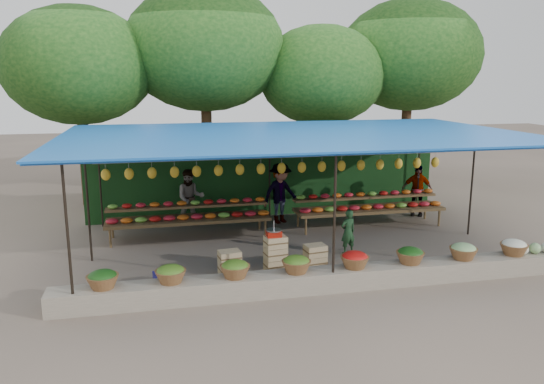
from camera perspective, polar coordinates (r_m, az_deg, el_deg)
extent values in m
plane|color=brown|center=(13.23, 2.43, -5.86)|extent=(60.00, 60.00, 0.00)
cube|color=slate|center=(10.69, 6.29, -9.30)|extent=(10.60, 0.55, 0.40)
cylinder|color=black|center=(9.75, -21.09, -4.75)|extent=(0.05, 0.05, 2.80)
cylinder|color=black|center=(10.17, 6.72, -3.30)|extent=(0.05, 0.05, 2.80)
cylinder|color=black|center=(12.54, -19.22, -0.94)|extent=(0.05, 0.05, 2.80)
cylinder|color=black|center=(14.83, 20.71, 0.92)|extent=(0.05, 0.05, 2.80)
cylinder|color=black|center=(15.36, -18.04, 1.48)|extent=(0.05, 0.05, 2.80)
cylinder|color=black|center=(15.63, -0.26, 2.27)|extent=(0.05, 0.05, 2.80)
cylinder|color=black|center=(17.29, 15.50, 2.78)|extent=(0.05, 0.05, 2.80)
cube|color=blue|center=(12.64, 2.55, 6.28)|extent=(10.80, 6.60, 0.04)
cube|color=blue|center=(10.76, 5.31, 4.23)|extent=(10.80, 2.19, 0.26)
cube|color=blue|center=(14.59, 0.49, 6.39)|extent=(10.80, 2.19, 0.26)
cylinder|color=#A4A4A9|center=(14.09, 1.04, 3.71)|extent=(9.60, 0.01, 0.01)
ellipsoid|color=yellow|center=(13.80, -17.45, 1.79)|extent=(0.23, 0.17, 0.30)
ellipsoid|color=yellow|center=(13.77, -15.12, 1.90)|extent=(0.23, 0.17, 0.30)
ellipsoid|color=yellow|center=(13.75, -12.78, 2.01)|extent=(0.23, 0.17, 0.30)
ellipsoid|color=yellow|center=(13.76, -10.44, 2.12)|extent=(0.23, 0.17, 0.30)
ellipsoid|color=yellow|center=(13.79, -8.10, 2.22)|extent=(0.23, 0.17, 0.30)
ellipsoid|color=yellow|center=(13.84, -5.78, 2.32)|extent=(0.23, 0.17, 0.30)
ellipsoid|color=yellow|center=(13.92, -3.48, 2.42)|extent=(0.23, 0.17, 0.30)
ellipsoid|color=yellow|center=(14.01, -1.20, 2.51)|extent=(0.23, 0.17, 0.30)
ellipsoid|color=yellow|center=(14.13, 1.03, 2.59)|extent=(0.23, 0.17, 0.30)
ellipsoid|color=yellow|center=(14.27, 3.23, 2.67)|extent=(0.23, 0.17, 0.30)
ellipsoid|color=yellow|center=(14.43, 5.38, 2.74)|extent=(0.23, 0.17, 0.30)
ellipsoid|color=yellow|center=(14.62, 7.49, 2.81)|extent=(0.23, 0.17, 0.30)
ellipsoid|color=yellow|center=(14.82, 9.53, 2.87)|extent=(0.23, 0.17, 0.30)
ellipsoid|color=yellow|center=(15.04, 11.53, 2.93)|extent=(0.23, 0.17, 0.30)
ellipsoid|color=yellow|center=(15.27, 13.46, 2.98)|extent=(0.23, 0.17, 0.30)
ellipsoid|color=yellow|center=(15.52, 15.33, 3.03)|extent=(0.23, 0.17, 0.30)
ellipsoid|color=yellow|center=(15.79, 17.14, 3.07)|extent=(0.23, 0.17, 0.30)
ellipsoid|color=#194712|center=(10.07, -17.78, -8.65)|extent=(0.52, 0.52, 0.23)
ellipsoid|color=#426C1D|center=(10.02, -10.87, -8.38)|extent=(0.52, 0.52, 0.23)
ellipsoid|color=#426C1D|center=(10.12, -4.00, -7.98)|extent=(0.52, 0.52, 0.23)
ellipsoid|color=#426C1D|center=(10.35, 2.64, -7.49)|extent=(0.52, 0.52, 0.23)
ellipsoid|color=#B0120E|center=(10.71, 8.90, -6.94)|extent=(0.52, 0.52, 0.23)
ellipsoid|color=#194712|center=(11.19, 14.67, -6.36)|extent=(0.52, 0.52, 0.23)
ellipsoid|color=#88B873|center=(11.77, 19.90, -5.77)|extent=(0.52, 0.52, 0.23)
ellipsoid|color=silver|center=(12.44, 24.60, -5.20)|extent=(0.52, 0.52, 0.23)
cube|color=#17421A|center=(15.90, -0.45, 1.89)|extent=(10.60, 0.06, 2.50)
cylinder|color=#361C13|center=(18.21, -19.55, 4.84)|extent=(0.36, 0.36, 3.97)
ellipsoid|color=#0F3911|center=(18.08, -20.12, 12.65)|extent=(4.77, 4.77, 3.69)
cylinder|color=#361C13|center=(18.52, -7.02, 6.37)|extent=(0.36, 0.36, 4.48)
ellipsoid|color=#0F3911|center=(18.45, -7.26, 15.05)|extent=(5.39, 5.39, 4.17)
cylinder|color=#361C13|center=(19.08, 5.19, 5.42)|extent=(0.36, 0.36, 3.71)
ellipsoid|color=#0F3911|center=(18.94, 5.33, 12.40)|extent=(4.47, 4.47, 3.45)
cylinder|color=#361C13|center=(20.73, 14.19, 6.53)|extent=(0.36, 0.36, 4.35)
ellipsoid|color=#0F3911|center=(20.66, 14.59, 14.05)|extent=(5.24, 5.24, 4.05)
cube|color=#4B341E|center=(13.94, -8.94, -2.91)|extent=(4.20, 0.95, 0.08)
cube|color=#4B341E|center=(14.16, -9.06, -1.51)|extent=(4.20, 0.35, 0.06)
cylinder|color=#4B341E|center=(13.65, -17.01, -4.73)|extent=(0.06, 0.06, 0.50)
cylinder|color=#4B341E|center=(13.87, -0.72, -3.91)|extent=(0.06, 0.06, 0.50)
cylinder|color=#4B341E|center=(14.42, -16.78, -3.82)|extent=(0.06, 0.06, 0.50)
cylinder|color=#4B341E|center=(14.63, -1.36, -3.06)|extent=(0.06, 0.06, 0.50)
ellipsoid|color=red|center=(13.80, -16.82, -3.03)|extent=(0.31, 0.26, 0.13)
ellipsoid|color=#65A934|center=(14.17, -16.76, -1.51)|extent=(0.26, 0.22, 0.12)
ellipsoid|color=#D55813|center=(13.77, -15.37, -2.97)|extent=(0.31, 0.26, 0.13)
ellipsoid|color=#B0120E|center=(14.14, -15.35, -1.45)|extent=(0.26, 0.22, 0.12)
ellipsoid|color=#65A934|center=(13.76, -13.91, -2.91)|extent=(0.31, 0.26, 0.13)
ellipsoid|color=red|center=(14.13, -13.93, -1.38)|extent=(0.26, 0.22, 0.12)
ellipsoid|color=#B0120E|center=(13.75, -12.45, -2.84)|extent=(0.31, 0.26, 0.13)
ellipsoid|color=#D55813|center=(14.12, -12.51, -1.32)|extent=(0.26, 0.22, 0.12)
ellipsoid|color=red|center=(13.75, -10.99, -2.77)|extent=(0.31, 0.26, 0.13)
ellipsoid|color=red|center=(14.12, -11.09, -1.25)|extent=(0.26, 0.22, 0.12)
ellipsoid|color=#D55813|center=(13.76, -9.54, -2.70)|extent=(0.31, 0.26, 0.13)
ellipsoid|color=#D55813|center=(14.13, -9.68, -1.18)|extent=(0.26, 0.22, 0.12)
ellipsoid|color=red|center=(13.78, -8.08, -2.63)|extent=(0.31, 0.26, 0.13)
ellipsoid|color=#65A934|center=(14.15, -8.26, -1.12)|extent=(0.26, 0.22, 0.12)
ellipsoid|color=#D55813|center=(13.81, -6.64, -2.56)|extent=(0.31, 0.26, 0.13)
ellipsoid|color=#B0120E|center=(14.18, -6.85, -1.05)|extent=(0.26, 0.22, 0.12)
ellipsoid|color=#65A934|center=(13.85, -5.19, -2.49)|extent=(0.31, 0.26, 0.13)
ellipsoid|color=red|center=(14.22, -5.45, -0.98)|extent=(0.26, 0.22, 0.12)
ellipsoid|color=#B0120E|center=(13.90, -3.76, -2.41)|extent=(0.31, 0.26, 0.13)
ellipsoid|color=#D55813|center=(14.26, -4.06, -0.91)|extent=(0.26, 0.22, 0.12)
ellipsoid|color=red|center=(13.95, -2.34, -2.34)|extent=(0.31, 0.26, 0.13)
ellipsoid|color=red|center=(14.32, -2.67, -0.85)|extent=(0.26, 0.22, 0.12)
ellipsoid|color=#D55813|center=(14.02, -0.93, -2.26)|extent=(0.31, 0.26, 0.13)
ellipsoid|color=#D55813|center=(14.38, -1.30, -0.78)|extent=(0.26, 0.22, 0.12)
cube|color=#4B341E|center=(15.07, 10.39, -1.82)|extent=(4.20, 0.95, 0.08)
cube|color=#4B341E|center=(15.27, 10.00, -0.53)|extent=(4.20, 0.35, 0.06)
cylinder|color=#4B341E|center=(14.13, 3.66, -3.63)|extent=(0.06, 0.06, 0.50)
cylinder|color=#4B341E|center=(15.64, 17.53, -2.62)|extent=(0.06, 0.06, 0.50)
cylinder|color=#4B341E|center=(14.87, 2.80, -2.81)|extent=(0.06, 0.06, 0.50)
cylinder|color=#4B341E|center=(16.32, 16.14, -1.93)|extent=(0.06, 0.06, 0.50)
ellipsoid|color=red|center=(14.28, 3.59, -2.00)|extent=(0.31, 0.26, 0.13)
ellipsoid|color=#65A934|center=(14.64, 3.12, -0.56)|extent=(0.26, 0.22, 0.12)
ellipsoid|color=#D55813|center=(14.38, 4.93, -1.93)|extent=(0.31, 0.26, 0.13)
ellipsoid|color=#B0120E|center=(14.74, 4.43, -0.49)|extent=(0.26, 0.22, 0.12)
ellipsoid|color=#65A934|center=(14.49, 6.26, -1.85)|extent=(0.31, 0.26, 0.13)
ellipsoid|color=red|center=(14.84, 5.72, -0.42)|extent=(0.26, 0.22, 0.12)
ellipsoid|color=#B0120E|center=(14.60, 7.56, -1.77)|extent=(0.31, 0.26, 0.13)
ellipsoid|color=#D55813|center=(14.95, 7.00, -0.36)|extent=(0.26, 0.22, 0.12)
ellipsoid|color=red|center=(14.73, 8.84, -1.69)|extent=(0.31, 0.26, 0.13)
ellipsoid|color=red|center=(15.07, 8.25, -0.29)|extent=(0.26, 0.22, 0.12)
ellipsoid|color=#D55813|center=(14.85, 10.10, -1.61)|extent=(0.31, 0.26, 0.13)
ellipsoid|color=#D55813|center=(15.20, 9.49, -0.23)|extent=(0.26, 0.22, 0.12)
ellipsoid|color=red|center=(14.99, 11.33, -1.54)|extent=(0.31, 0.26, 0.13)
ellipsoid|color=#65A934|center=(15.33, 10.70, -0.17)|extent=(0.26, 0.22, 0.12)
ellipsoid|color=#D55813|center=(15.13, 12.55, -1.46)|extent=(0.31, 0.26, 0.13)
ellipsoid|color=#B0120E|center=(15.47, 11.89, -0.11)|extent=(0.26, 0.22, 0.12)
ellipsoid|color=#65A934|center=(15.28, 13.74, -1.39)|extent=(0.31, 0.26, 0.13)
ellipsoid|color=red|center=(15.62, 13.06, -0.05)|extent=(0.26, 0.22, 0.12)
ellipsoid|color=#B0120E|center=(15.44, 14.90, -1.31)|extent=(0.31, 0.26, 0.13)
ellipsoid|color=#D55813|center=(15.77, 14.21, 0.01)|extent=(0.26, 0.22, 0.12)
ellipsoid|color=red|center=(15.60, 16.05, -1.24)|extent=(0.31, 0.26, 0.13)
ellipsoid|color=red|center=(15.93, 15.34, 0.07)|extent=(0.26, 0.22, 0.12)
ellipsoid|color=#D55813|center=(15.77, 17.17, -1.17)|extent=(0.31, 0.26, 0.13)
ellipsoid|color=#D55813|center=(16.09, 16.44, 0.13)|extent=(0.26, 0.22, 0.12)
cube|color=#9F8C5B|center=(11.45, -4.56, -8.17)|extent=(0.49, 0.40, 0.25)
cube|color=#9F8C5B|center=(11.36, -4.58, -6.94)|extent=(0.49, 0.40, 0.25)
cube|color=#9F8C5B|center=(11.62, 0.37, -7.82)|extent=(0.49, 0.40, 0.25)
cube|color=#9F8C5B|center=(11.53, 0.38, -6.61)|extent=(0.49, 0.40, 0.25)
cube|color=#9F8C5B|center=(11.45, 0.38, -5.37)|extent=(0.49, 0.40, 0.25)
cube|color=#9F8C5B|center=(11.84, 4.66, -7.47)|extent=(0.49, 0.40, 0.25)
cube|color=#9F8C5B|center=(11.76, 4.68, -6.28)|extent=(0.49, 0.40, 0.25)
cube|color=#B61D0E|center=(11.39, 0.20, -4.49)|extent=(0.31, 0.27, 0.12)
cylinder|color=#A4A4A9|center=(11.37, 0.20, -4.12)|extent=(0.33, 0.33, 0.03)
cylinder|color=#A4A4A9|center=(11.34, 0.20, -3.64)|extent=(0.03, 0.03, 0.23)
imported|color=#1C3D20|center=(12.67, 8.17, -4.27)|extent=(0.44, 0.35, 1.07)
imported|color=slate|center=(14.98, -8.77, -0.63)|extent=(0.79, 0.62, 1.62)
imported|color=slate|center=(15.14, 0.92, -0.12)|extent=(1.27, 0.97, 1.74)
imported|color=slate|center=(16.54, 15.33, 0.18)|extent=(0.99, 0.72, 1.55)
cube|color=navy|center=(10.40, -12.66, -10.50)|extent=(0.56, 0.48, 0.29)
cube|color=navy|center=(10.98, -11.25, -9.17)|extent=(0.55, 0.45, 0.29)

